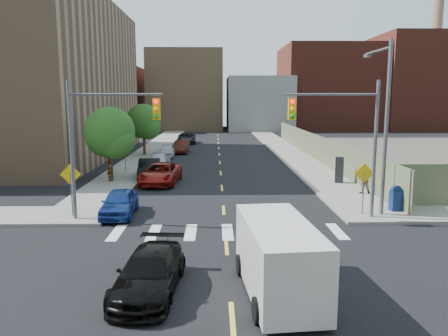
{
  "coord_description": "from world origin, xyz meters",
  "views": [
    {
      "loc": [
        -0.47,
        -15.41,
        6.14
      ],
      "look_at": [
        0.07,
        10.23,
        2.0
      ],
      "focal_mm": 35.0,
      "sensor_mm": 36.0,
      "label": 1
    }
  ],
  "objects_px": {
    "payphone": "(339,170)",
    "pedestrian_west": "(110,168)",
    "black_sedan": "(150,273)",
    "mailbox": "(396,198)",
    "parked_car_white": "(167,151)",
    "parked_car_black": "(149,169)",
    "parked_car_red": "(161,174)",
    "parked_car_silver": "(158,160)",
    "parked_car_blue": "(119,203)",
    "pedestrian_east": "(364,179)",
    "parked_car_grey": "(187,138)",
    "cargo_van": "(277,255)",
    "parked_car_maroon": "(182,147)"
  },
  "relations": [
    {
      "from": "black_sedan",
      "to": "parked_car_red",
      "type": "bearing_deg",
      "value": 100.46
    },
    {
      "from": "parked_car_red",
      "to": "parked_car_maroon",
      "type": "xyz_separation_m",
      "value": [
        0.19,
        17.77,
        -0.04
      ]
    },
    {
      "from": "parked_car_black",
      "to": "parked_car_grey",
      "type": "xyz_separation_m",
      "value": [
        1.17,
        26.23,
        -0.02
      ]
    },
    {
      "from": "parked_car_black",
      "to": "pedestrian_east",
      "type": "height_order",
      "value": "pedestrian_east"
    },
    {
      "from": "parked_car_black",
      "to": "mailbox",
      "type": "distance_m",
      "value": 17.99
    },
    {
      "from": "parked_car_white",
      "to": "mailbox",
      "type": "relative_size",
      "value": 2.88
    },
    {
      "from": "mailbox",
      "to": "payphone",
      "type": "distance_m",
      "value": 7.9
    },
    {
      "from": "parked_car_silver",
      "to": "parked_car_maroon",
      "type": "height_order",
      "value": "parked_car_maroon"
    },
    {
      "from": "payphone",
      "to": "pedestrian_west",
      "type": "relative_size",
      "value": 0.96
    },
    {
      "from": "parked_car_white",
      "to": "pedestrian_west",
      "type": "relative_size",
      "value": 2.06
    },
    {
      "from": "pedestrian_west",
      "to": "parked_car_red",
      "type": "bearing_deg",
      "value": -85.01
    },
    {
      "from": "parked_car_silver",
      "to": "parked_car_maroon",
      "type": "xyz_separation_m",
      "value": [
        1.3,
        10.33,
        0.06
      ]
    },
    {
      "from": "black_sedan",
      "to": "mailbox",
      "type": "xyz_separation_m",
      "value": [
        11.76,
        9.42,
        0.16
      ]
    },
    {
      "from": "parked_car_black",
      "to": "mailbox",
      "type": "relative_size",
      "value": 3.32
    },
    {
      "from": "parked_car_red",
      "to": "cargo_van",
      "type": "xyz_separation_m",
      "value": [
        5.88,
        -17.91,
        0.49
      ]
    },
    {
      "from": "pedestrian_west",
      "to": "pedestrian_east",
      "type": "height_order",
      "value": "pedestrian_west"
    },
    {
      "from": "parked_car_maroon",
      "to": "parked_car_red",
      "type": "bearing_deg",
      "value": -89.34
    },
    {
      "from": "parked_car_blue",
      "to": "parked_car_red",
      "type": "xyz_separation_m",
      "value": [
        1.11,
        8.62,
        0.05
      ]
    },
    {
      "from": "cargo_van",
      "to": "pedestrian_west",
      "type": "bearing_deg",
      "value": 112.66
    },
    {
      "from": "parked_car_blue",
      "to": "parked_car_maroon",
      "type": "distance_m",
      "value": 26.42
    },
    {
      "from": "parked_car_white",
      "to": "parked_car_red",
      "type": "bearing_deg",
      "value": -87.1
    },
    {
      "from": "pedestrian_west",
      "to": "parked_car_silver",
      "type": "bearing_deg",
      "value": -9.25
    },
    {
      "from": "parked_car_red",
      "to": "parked_car_blue",
      "type": "bearing_deg",
      "value": -92.31
    },
    {
      "from": "parked_car_blue",
      "to": "parked_car_silver",
      "type": "bearing_deg",
      "value": 88.39
    },
    {
      "from": "parked_car_silver",
      "to": "mailbox",
      "type": "distance_m",
      "value": 21.65
    },
    {
      "from": "parked_car_silver",
      "to": "parked_car_grey",
      "type": "distance_m",
      "value": 20.77
    },
    {
      "from": "payphone",
      "to": "mailbox",
      "type": "bearing_deg",
      "value": -61.76
    },
    {
      "from": "parked_car_silver",
      "to": "cargo_van",
      "type": "xyz_separation_m",
      "value": [
        6.99,
        -25.35,
        0.59
      ]
    },
    {
      "from": "black_sedan",
      "to": "payphone",
      "type": "bearing_deg",
      "value": 62.21
    },
    {
      "from": "cargo_van",
      "to": "mailbox",
      "type": "bearing_deg",
      "value": 45.9
    },
    {
      "from": "payphone",
      "to": "pedestrian_east",
      "type": "distance_m",
      "value": 3.56
    },
    {
      "from": "parked_car_white",
      "to": "mailbox",
      "type": "height_order",
      "value": "mailbox"
    },
    {
      "from": "parked_car_red",
      "to": "black_sedan",
      "type": "bearing_deg",
      "value": -79.14
    },
    {
      "from": "parked_car_blue",
      "to": "parked_car_black",
      "type": "relative_size",
      "value": 0.89
    },
    {
      "from": "cargo_van",
      "to": "payphone",
      "type": "relative_size",
      "value": 2.84
    },
    {
      "from": "parked_car_silver",
      "to": "payphone",
      "type": "distance_m",
      "value": 16.06
    },
    {
      "from": "parked_car_white",
      "to": "cargo_van",
      "type": "xyz_separation_m",
      "value": [
        6.99,
        -32.19,
        0.55
      ]
    },
    {
      "from": "parked_car_silver",
      "to": "pedestrian_east",
      "type": "height_order",
      "value": "pedestrian_east"
    },
    {
      "from": "mailbox",
      "to": "pedestrian_west",
      "type": "xyz_separation_m",
      "value": [
        -17.26,
        8.81,
        0.3
      ]
    },
    {
      "from": "parked_car_white",
      "to": "parked_car_black",
      "type": "bearing_deg",
      "value": -91.46
    },
    {
      "from": "parked_car_grey",
      "to": "mailbox",
      "type": "bearing_deg",
      "value": -72.19
    },
    {
      "from": "cargo_van",
      "to": "parked_car_red",
      "type": "bearing_deg",
      "value": 103.26
    },
    {
      "from": "black_sedan",
      "to": "parked_car_black",
      "type": "bearing_deg",
      "value": 102.99
    },
    {
      "from": "parked_car_blue",
      "to": "parked_car_grey",
      "type": "relative_size",
      "value": 0.77
    },
    {
      "from": "parked_car_red",
      "to": "parked_car_maroon",
      "type": "height_order",
      "value": "parked_car_red"
    },
    {
      "from": "parked_car_grey",
      "to": "pedestrian_west",
      "type": "distance_m",
      "value": 28.07
    },
    {
      "from": "parked_car_red",
      "to": "parked_car_grey",
      "type": "distance_m",
      "value": 28.18
    },
    {
      "from": "parked_car_blue",
      "to": "parked_car_white",
      "type": "bearing_deg",
      "value": 88.39
    },
    {
      "from": "parked_car_silver",
      "to": "black_sedan",
      "type": "xyz_separation_m",
      "value": [
        2.94,
        -25.31,
        0.02
      ]
    },
    {
      "from": "mailbox",
      "to": "parked_car_red",
      "type": "bearing_deg",
      "value": 138.68
    }
  ]
}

